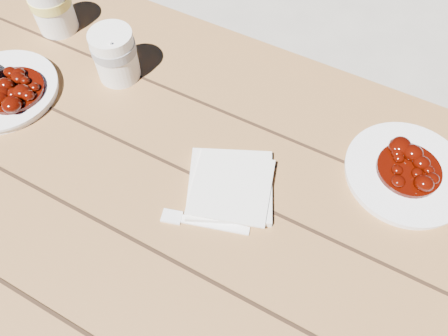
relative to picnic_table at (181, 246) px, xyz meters
The scene contains 10 objects.
ground 0.59m from the picnic_table, 90.00° to the left, with size 60.00×60.00×0.00m, color #9C978D.
picnic_table is the anchor object (origin of this frame).
main_plate 0.49m from the picnic_table, behind, with size 0.22×0.22×0.02m, color white.
goulash_stew 0.48m from the picnic_table, behind, with size 0.13×0.13×0.04m, color #3B0802, non-canonical shape.
coffee_cup 0.42m from the picnic_table, 140.57° to the left, with size 0.09×0.09×0.11m, color white.
napkin_stack 0.20m from the picnic_table, 52.84° to the left, with size 0.15×0.15×0.01m, color white.
fork_table 0.18m from the picnic_table, ahead, with size 0.03×0.16×0.01m, color white, non-canonical shape.
second_plate 0.46m from the picnic_table, 37.87° to the left, with size 0.22×0.22×0.02m, color white.
second_stew 0.48m from the picnic_table, 37.87° to the left, with size 0.12×0.12×0.04m, color #3B0802, non-canonical shape.
second_cup 0.61m from the picnic_table, 150.00° to the left, with size 0.09×0.09×0.11m, color white.
Camera 1 is at (0.25, -0.27, 1.44)m, focal length 35.00 mm.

